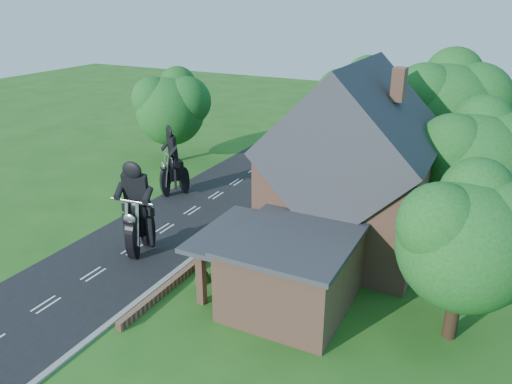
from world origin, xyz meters
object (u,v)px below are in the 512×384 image
at_px(annex, 290,269).
at_px(motorcycle_lead, 141,240).
at_px(garden_wall, 242,227).
at_px(motorcycle_follow, 175,185).
at_px(house, 352,173).

height_order(annex, motorcycle_lead, annex).
relative_size(garden_wall, motorcycle_follow, 13.52).
distance_m(house, motorcycle_follow, 13.75).
xyz_separation_m(motorcycle_lead, motorcycle_follow, (-3.39, 7.91, -0.04)).
bearing_deg(annex, motorcycle_follow, 145.36).
bearing_deg(garden_wall, annex, -46.16).
height_order(garden_wall, house, house).
distance_m(motorcycle_lead, motorcycle_follow, 8.61).
xyz_separation_m(house, annex, (-0.62, -6.80, -2.58)).
bearing_deg(annex, motorcycle_lead, 175.41).
relative_size(motorcycle_lead, motorcycle_follow, 1.06).
relative_size(garden_wall, annex, 3.12).
xyz_separation_m(garden_wall, motorcycle_follow, (-6.95, 2.85, 0.56)).
relative_size(garden_wall, house, 2.15).
xyz_separation_m(house, motorcycle_lead, (-9.75, -6.07, -3.54)).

